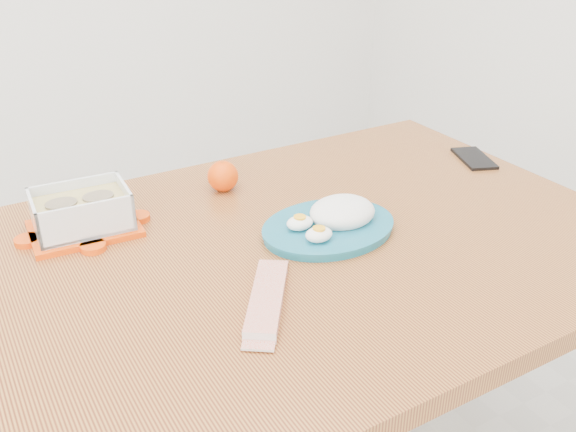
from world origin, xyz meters
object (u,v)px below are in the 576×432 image
food_container (82,212)px  smartphone (474,158)px  dining_table (288,286)px  rice_plate (333,220)px  orange_fruit (223,176)px

food_container → smartphone: size_ratio=1.55×
dining_table → rice_plate: 0.15m
orange_fruit → smartphone: (0.60, -0.14, -0.03)m
dining_table → food_container: (-0.31, 0.24, 0.13)m
food_container → smartphone: bearing=-3.7°
rice_plate → dining_table: bearing=-179.0°
dining_table → rice_plate: size_ratio=4.82×
smartphone → rice_plate: bearing=-144.7°
dining_table → orange_fruit: 0.30m
rice_plate → orange_fruit: bearing=109.0°
dining_table → food_container: food_container is taller
food_container → orange_fruit: 0.31m
dining_table → orange_fruit: size_ratio=19.82×
food_container → rice_plate: size_ratio=0.75×
food_container → orange_fruit: bearing=9.8°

